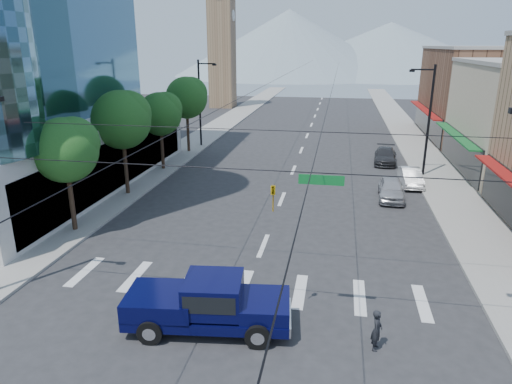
# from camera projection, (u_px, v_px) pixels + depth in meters

# --- Properties ---
(ground) EXTENTS (160.00, 160.00, 0.00)m
(ground) POSITION_uv_depth(u_px,v_px,m) (240.00, 304.00, 19.27)
(ground) COLOR #28282B
(ground) RESTS_ON ground
(sidewalk_left) EXTENTS (4.00, 120.00, 0.15)m
(sidewalk_left) POSITION_uv_depth(u_px,v_px,m) (215.00, 129.00, 58.72)
(sidewalk_left) COLOR gray
(sidewalk_left) RESTS_ON ground
(sidewalk_right) EXTENTS (4.00, 120.00, 0.15)m
(sidewalk_right) POSITION_uv_depth(u_px,v_px,m) (409.00, 135.00, 54.62)
(sidewalk_right) COLOR gray
(sidewalk_right) RESTS_ON ground
(shop_far) EXTENTS (12.00, 18.00, 10.00)m
(shop_far) POSITION_uv_depth(u_px,v_px,m) (486.00, 95.00, 51.73)
(shop_far) COLOR brown
(shop_far) RESTS_ON ground
(clock_tower) EXTENTS (4.80, 4.80, 20.40)m
(clock_tower) POSITION_uv_depth(u_px,v_px,m) (222.00, 43.00, 76.82)
(clock_tower) COLOR #8C6B4C
(clock_tower) RESTS_ON ground
(mountain_left) EXTENTS (80.00, 80.00, 22.00)m
(mountain_left) POSITION_uv_depth(u_px,v_px,m) (289.00, 43.00, 158.79)
(mountain_left) COLOR gray
(mountain_left) RESTS_ON ground
(mountain_right) EXTENTS (90.00, 90.00, 18.00)m
(mountain_right) POSITION_uv_depth(u_px,v_px,m) (390.00, 49.00, 162.78)
(mountain_right) COLOR gray
(mountain_right) RESTS_ON ground
(tree_near) EXTENTS (3.65, 3.64, 6.71)m
(tree_near) POSITION_uv_depth(u_px,v_px,m) (68.00, 148.00, 25.32)
(tree_near) COLOR black
(tree_near) RESTS_ON ground
(tree_midnear) EXTENTS (4.09, 4.09, 7.52)m
(tree_midnear) POSITION_uv_depth(u_px,v_px,m) (124.00, 118.00, 31.69)
(tree_midnear) COLOR black
(tree_midnear) RESTS_ON ground
(tree_midfar) EXTENTS (3.65, 3.64, 6.71)m
(tree_midfar) POSITION_uv_depth(u_px,v_px,m) (162.00, 113.00, 38.42)
(tree_midfar) COLOR black
(tree_midfar) RESTS_ON ground
(tree_far) EXTENTS (4.09, 4.09, 7.52)m
(tree_far) POSITION_uv_depth(u_px,v_px,m) (188.00, 96.00, 44.79)
(tree_far) COLOR black
(tree_far) RESTS_ON ground
(signal_rig) EXTENTS (21.80, 0.20, 9.00)m
(signal_rig) POSITION_uv_depth(u_px,v_px,m) (238.00, 210.00, 16.86)
(signal_rig) COLOR black
(signal_rig) RESTS_ON ground
(lamp_pole_nw) EXTENTS (2.00, 0.25, 9.00)m
(lamp_pole_nw) POSITION_uv_depth(u_px,v_px,m) (201.00, 100.00, 47.64)
(lamp_pole_nw) COLOR black
(lamp_pole_nw) RESTS_ON ground
(lamp_pole_ne) EXTENTS (2.00, 0.25, 9.00)m
(lamp_pole_ne) POSITION_uv_depth(u_px,v_px,m) (428.00, 117.00, 36.50)
(lamp_pole_ne) COLOR black
(lamp_pole_ne) RESTS_ON ground
(pickup_truck) EXTENTS (6.53, 3.02, 2.14)m
(pickup_truck) POSITION_uv_depth(u_px,v_px,m) (207.00, 303.00, 17.32)
(pickup_truck) COLOR #070939
(pickup_truck) RESTS_ON ground
(pedestrian) EXTENTS (0.47, 0.63, 1.56)m
(pedestrian) POSITION_uv_depth(u_px,v_px,m) (377.00, 330.00, 16.23)
(pedestrian) COLOR black
(pedestrian) RESTS_ON ground
(parked_car_near) EXTENTS (1.98, 4.44, 1.48)m
(parked_car_near) POSITION_uv_depth(u_px,v_px,m) (391.00, 189.00, 32.20)
(parked_car_near) COLOR #AFAFB4
(parked_car_near) RESTS_ON ground
(parked_car_mid) EXTENTS (1.59, 4.14, 1.35)m
(parked_car_mid) POSITION_uv_depth(u_px,v_px,m) (411.00, 177.00, 35.30)
(parked_car_mid) COLOR white
(parked_car_mid) RESTS_ON ground
(parked_car_far) EXTENTS (2.34, 4.93, 1.39)m
(parked_car_far) POSITION_uv_depth(u_px,v_px,m) (385.00, 156.00, 42.00)
(parked_car_far) COLOR #323134
(parked_car_far) RESTS_ON ground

